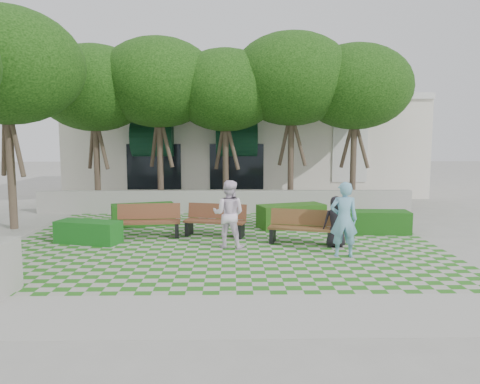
{
  "coord_description": "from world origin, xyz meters",
  "views": [
    {
      "loc": [
        0.24,
        -12.46,
        3.07
      ],
      "look_at": [
        0.5,
        1.5,
        1.4
      ],
      "focal_mm": 35.0,
      "sensor_mm": 36.0,
      "label": 1
    }
  ],
  "objects_px": {
    "person_blue": "(344,219)",
    "person_white": "(229,214)",
    "bench_east": "(301,228)",
    "bench_mid": "(215,221)",
    "bench_west": "(149,221)",
    "person_dark": "(336,222)",
    "hedge_west": "(88,232)",
    "hedge_east": "(376,222)",
    "hedge_midright": "(291,216)",
    "hedge_midleft": "(143,215)"
  },
  "relations": [
    {
      "from": "hedge_east",
      "to": "bench_east",
      "type": "bearing_deg",
      "value": -151.4
    },
    {
      "from": "bench_east",
      "to": "person_blue",
      "type": "xyz_separation_m",
      "value": [
        0.85,
        -1.49,
        0.5
      ]
    },
    {
      "from": "bench_east",
      "to": "bench_mid",
      "type": "height_order",
      "value": "bench_mid"
    },
    {
      "from": "bench_west",
      "to": "hedge_midleft",
      "type": "distance_m",
      "value": 2.0
    },
    {
      "from": "person_dark",
      "to": "person_white",
      "type": "distance_m",
      "value": 2.99
    },
    {
      "from": "bench_east",
      "to": "person_dark",
      "type": "height_order",
      "value": "person_dark"
    },
    {
      "from": "hedge_midright",
      "to": "hedge_midleft",
      "type": "relative_size",
      "value": 1.05
    },
    {
      "from": "person_blue",
      "to": "person_dark",
      "type": "xyz_separation_m",
      "value": [
        0.05,
        1.06,
        -0.25
      ]
    },
    {
      "from": "bench_east",
      "to": "hedge_midright",
      "type": "relative_size",
      "value": 0.87
    },
    {
      "from": "hedge_midleft",
      "to": "person_dark",
      "type": "height_order",
      "value": "person_dark"
    },
    {
      "from": "hedge_midright",
      "to": "bench_east",
      "type": "bearing_deg",
      "value": -90.57
    },
    {
      "from": "hedge_midright",
      "to": "person_white",
      "type": "height_order",
      "value": "person_white"
    },
    {
      "from": "hedge_midleft",
      "to": "person_white",
      "type": "height_order",
      "value": "person_white"
    },
    {
      "from": "person_dark",
      "to": "hedge_midright",
      "type": "bearing_deg",
      "value": -71.43
    },
    {
      "from": "person_dark",
      "to": "person_white",
      "type": "height_order",
      "value": "person_white"
    },
    {
      "from": "bench_mid",
      "to": "hedge_west",
      "type": "bearing_deg",
      "value": -151.5
    },
    {
      "from": "bench_east",
      "to": "person_white",
      "type": "xyz_separation_m",
      "value": [
        -2.08,
        -0.42,
        0.47
      ]
    },
    {
      "from": "hedge_midright",
      "to": "person_white",
      "type": "distance_m",
      "value": 3.58
    },
    {
      "from": "hedge_midright",
      "to": "person_dark",
      "type": "bearing_deg",
      "value": -72.98
    },
    {
      "from": "bench_east",
      "to": "bench_mid",
      "type": "relative_size",
      "value": 0.98
    },
    {
      "from": "bench_east",
      "to": "bench_mid",
      "type": "xyz_separation_m",
      "value": [
        -2.5,
        1.08,
        0.01
      ]
    },
    {
      "from": "hedge_midleft",
      "to": "hedge_west",
      "type": "distance_m",
      "value": 2.93
    },
    {
      "from": "bench_east",
      "to": "hedge_west",
      "type": "height_order",
      "value": "bench_east"
    },
    {
      "from": "hedge_midleft",
      "to": "person_blue",
      "type": "relative_size",
      "value": 1.1
    },
    {
      "from": "bench_west",
      "to": "hedge_west",
      "type": "distance_m",
      "value": 1.79
    },
    {
      "from": "bench_east",
      "to": "hedge_east",
      "type": "bearing_deg",
      "value": 44.64
    },
    {
      "from": "bench_east",
      "to": "bench_west",
      "type": "bearing_deg",
      "value": -176.19
    },
    {
      "from": "bench_mid",
      "to": "person_dark",
      "type": "height_order",
      "value": "person_dark"
    },
    {
      "from": "person_blue",
      "to": "person_white",
      "type": "xyz_separation_m",
      "value": [
        -2.93,
        1.07,
        -0.03
      ]
    },
    {
      "from": "hedge_midleft",
      "to": "person_dark",
      "type": "relative_size",
      "value": 1.48
    },
    {
      "from": "bench_mid",
      "to": "bench_west",
      "type": "relative_size",
      "value": 1.0
    },
    {
      "from": "bench_west",
      "to": "person_blue",
      "type": "xyz_separation_m",
      "value": [
        5.39,
        -2.47,
        0.48
      ]
    },
    {
      "from": "bench_east",
      "to": "bench_west",
      "type": "distance_m",
      "value": 4.64
    },
    {
      "from": "bench_mid",
      "to": "person_white",
      "type": "relative_size",
      "value": 1.05
    },
    {
      "from": "hedge_midright",
      "to": "hedge_west",
      "type": "xyz_separation_m",
      "value": [
        -6.16,
        -2.24,
        -0.07
      ]
    },
    {
      "from": "person_dark",
      "to": "person_white",
      "type": "bearing_deg",
      "value": 1.44
    },
    {
      "from": "bench_east",
      "to": "person_blue",
      "type": "distance_m",
      "value": 1.78
    },
    {
      "from": "bench_east",
      "to": "person_dark",
      "type": "distance_m",
      "value": 1.02
    },
    {
      "from": "person_white",
      "to": "bench_east",
      "type": "bearing_deg",
      "value": -155.8
    },
    {
      "from": "bench_east",
      "to": "person_white",
      "type": "distance_m",
      "value": 2.17
    },
    {
      "from": "bench_west",
      "to": "hedge_midright",
      "type": "relative_size",
      "value": 0.88
    },
    {
      "from": "person_blue",
      "to": "person_dark",
      "type": "bearing_deg",
      "value": -88.18
    },
    {
      "from": "bench_mid",
      "to": "bench_west",
      "type": "height_order",
      "value": "bench_west"
    },
    {
      "from": "hedge_midleft",
      "to": "hedge_west",
      "type": "height_order",
      "value": "hedge_midleft"
    },
    {
      "from": "person_blue",
      "to": "hedge_midright",
      "type": "bearing_deg",
      "value": -73.78
    },
    {
      "from": "hedge_midleft",
      "to": "person_white",
      "type": "xyz_separation_m",
      "value": [
        2.98,
        -3.33,
        0.57
      ]
    },
    {
      "from": "hedge_east",
      "to": "person_blue",
      "type": "distance_m",
      "value": 3.44
    },
    {
      "from": "hedge_west",
      "to": "bench_east",
      "type": "bearing_deg",
      "value": -1.72
    },
    {
      "from": "bench_east",
      "to": "person_white",
      "type": "height_order",
      "value": "person_white"
    },
    {
      "from": "bench_west",
      "to": "hedge_east",
      "type": "bearing_deg",
      "value": -1.7
    }
  ]
}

